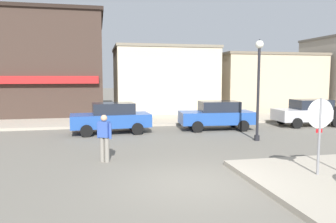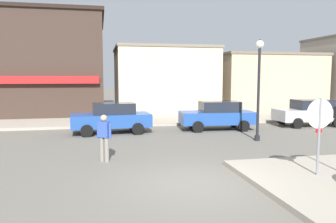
{
  "view_description": "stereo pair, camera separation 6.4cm",
  "coord_description": "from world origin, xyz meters",
  "px_view_note": "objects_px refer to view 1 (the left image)",
  "views": [
    {
      "loc": [
        -2.49,
        -8.25,
        2.87
      ],
      "look_at": [
        0.21,
        4.5,
        1.5
      ],
      "focal_mm": 35.0,
      "sensor_mm": 36.0,
      "label": 1
    },
    {
      "loc": [
        -2.43,
        -8.27,
        2.87
      ],
      "look_at": [
        0.21,
        4.5,
        1.5
      ],
      "focal_mm": 35.0,
      "sensor_mm": 36.0,
      "label": 2
    }
  ],
  "objects_px": {
    "parked_car_second": "(217,115)",
    "parked_car_third": "(309,112)",
    "pedestrian_crossing_near": "(104,137)",
    "lamp_post": "(259,75)",
    "stop_sign": "(320,126)",
    "parked_car_nearest": "(111,117)"
  },
  "relations": [
    {
      "from": "parked_car_second",
      "to": "parked_car_nearest",
      "type": "bearing_deg",
      "value": 179.82
    },
    {
      "from": "parked_car_nearest",
      "to": "parked_car_third",
      "type": "height_order",
      "value": "same"
    },
    {
      "from": "parked_car_second",
      "to": "stop_sign",
      "type": "bearing_deg",
      "value": -92.38
    },
    {
      "from": "lamp_post",
      "to": "pedestrian_crossing_near",
      "type": "distance_m",
      "value": 7.55
    },
    {
      "from": "parked_car_third",
      "to": "parked_car_second",
      "type": "bearing_deg",
      "value": -178.16
    },
    {
      "from": "pedestrian_crossing_near",
      "to": "parked_car_third",
      "type": "bearing_deg",
      "value": 26.4
    },
    {
      "from": "pedestrian_crossing_near",
      "to": "lamp_post",
      "type": "bearing_deg",
      "value": 19.25
    },
    {
      "from": "parked_car_third",
      "to": "pedestrian_crossing_near",
      "type": "height_order",
      "value": "pedestrian_crossing_near"
    },
    {
      "from": "parked_car_third",
      "to": "lamp_post",
      "type": "bearing_deg",
      "value": -145.34
    },
    {
      "from": "parked_car_second",
      "to": "lamp_post",
      "type": "bearing_deg",
      "value": -78.87
    },
    {
      "from": "stop_sign",
      "to": "parked_car_nearest",
      "type": "distance_m",
      "value": 10.52
    },
    {
      "from": "stop_sign",
      "to": "parked_car_nearest",
      "type": "bearing_deg",
      "value": 120.66
    },
    {
      "from": "parked_car_nearest",
      "to": "pedestrian_crossing_near",
      "type": "xyz_separation_m",
      "value": [
        -0.45,
        -5.79,
        0.06
      ]
    },
    {
      "from": "stop_sign",
      "to": "parked_car_nearest",
      "type": "xyz_separation_m",
      "value": [
        -5.35,
        9.03,
        -0.71
      ]
    },
    {
      "from": "stop_sign",
      "to": "parked_car_nearest",
      "type": "relative_size",
      "value": 0.56
    },
    {
      "from": "stop_sign",
      "to": "lamp_post",
      "type": "distance_m",
      "value": 5.9
    },
    {
      "from": "lamp_post",
      "to": "parked_car_second",
      "type": "bearing_deg",
      "value": 101.13
    },
    {
      "from": "lamp_post",
      "to": "parked_car_second",
      "type": "distance_m",
      "value": 4.06
    },
    {
      "from": "stop_sign",
      "to": "parked_car_second",
      "type": "xyz_separation_m",
      "value": [
        0.37,
        9.01,
        -0.71
      ]
    },
    {
      "from": "parked_car_second",
      "to": "parked_car_third",
      "type": "xyz_separation_m",
      "value": [
        5.84,
        0.19,
        0.0
      ]
    },
    {
      "from": "parked_car_second",
      "to": "parked_car_third",
      "type": "relative_size",
      "value": 1.01
    },
    {
      "from": "stop_sign",
      "to": "parked_car_second",
      "type": "bearing_deg",
      "value": 87.62
    }
  ]
}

